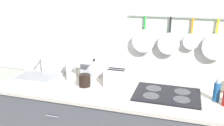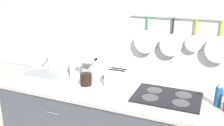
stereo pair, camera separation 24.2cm
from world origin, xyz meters
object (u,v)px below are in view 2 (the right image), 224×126
Objects in this scene: coffee_maker at (88,74)px; bottle_dish_soap at (218,96)px; toaster at (118,78)px; paper_towel_roll at (75,69)px.

coffee_maker reaches higher than bottle_dish_soap.
coffee_maker is at bearing -163.46° from toaster.
paper_towel_roll is 0.54m from toaster.
toaster is 1.16× the size of bottle_dish_soap.
bottle_dish_soap is (0.98, -0.06, 0.00)m from toaster.
coffee_maker is 0.31m from toaster.
paper_towel_roll is at bearing 176.61° from bottle_dish_soap.
coffee_maker is 1.28m from bottle_dish_soap.
coffee_maker is 1.35× the size of bottle_dish_soap.
paper_towel_roll is 0.89× the size of toaster.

